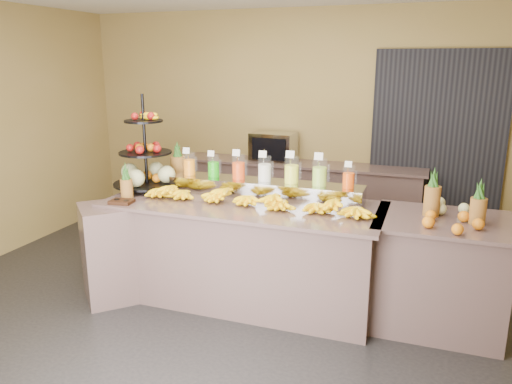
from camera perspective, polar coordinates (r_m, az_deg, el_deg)
The scene contains 20 objects.
ground at distance 4.57m, azimuth -2.82°, elevation -13.53°, with size 6.00×6.00×0.00m, color black.
room_envelope at distance 4.71m, azimuth 2.76°, elevation 11.23°, with size 6.04×5.02×2.82m.
buffet_counter at distance 4.63m, azimuth -2.98°, elevation -6.78°, with size 2.75×1.25×0.93m.
right_counter at distance 4.45m, azimuth 20.17°, elevation -8.63°, with size 1.08×0.88×0.93m.
back_ledge at distance 6.39m, azimuth 4.86°, elevation -0.69°, with size 3.10×0.55×0.93m.
pitcher_tray at distance 4.68m, azimuth 0.98°, elevation 0.39°, with size 1.85×0.30×0.15m, color gray.
juice_pitcher_orange_a at distance 4.94m, azimuth -7.63°, elevation 3.09°, with size 0.12×0.12×0.29m.
juice_pitcher_green at distance 4.83m, azimuth -4.88°, elevation 2.84°, with size 0.11×0.12×0.27m.
juice_pitcher_orange_b at distance 4.72m, azimuth -2.00°, elevation 2.74°, with size 0.12×0.13×0.30m.
juice_pitcher_milk at distance 4.63m, azimuth 0.99°, elevation 2.53°, with size 0.13×0.13×0.31m.
juice_pitcher_lemon at distance 4.56m, azimuth 4.09°, elevation 2.35°, with size 0.13×0.14×0.32m.
juice_pitcher_lime at distance 4.50m, azimuth 7.28°, elevation 2.10°, with size 0.13×0.14×0.32m.
juice_pitcher_orange_c at distance 4.46m, azimuth 10.53°, elevation 1.56°, with size 0.11×0.11×0.26m.
banana_heap at distance 4.40m, azimuth -0.82°, elevation -0.56°, with size 2.11×0.19×0.17m.
fruit_stand at distance 5.03m, azimuth -12.01°, elevation 2.98°, with size 0.70×0.70×0.93m.
condiment_caddy at distance 4.62m, azimuth -15.10°, elevation -1.07°, with size 0.20×0.15×0.03m, color black.
pineapple_left_a at distance 4.71m, azimuth -14.58°, elevation 0.66°, with size 0.11×0.11×0.35m.
pineapple_left_b at distance 5.21m, azimuth -8.90°, elevation 2.79°, with size 0.15×0.15×0.45m.
right_fruit_pile at distance 4.19m, azimuth 21.41°, elevation -2.30°, with size 0.47×0.45×0.25m.
oven_warmer at distance 6.34m, azimuth 2.03°, elevation 5.19°, with size 0.54×0.38×0.36m, color gray.
Camera 1 is at (1.56, -3.71, 2.17)m, focal length 35.00 mm.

